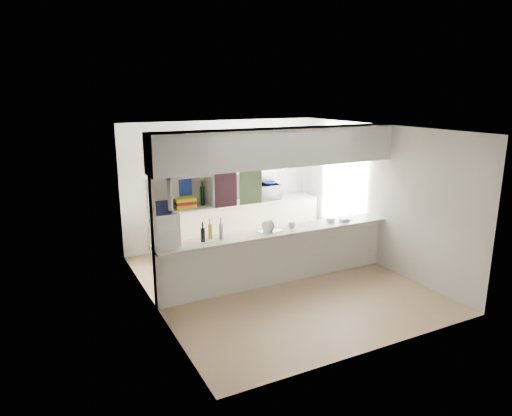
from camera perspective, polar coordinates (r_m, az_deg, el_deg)
floor at (r=7.91m, az=2.71°, el=-9.21°), size 4.80×4.80×0.00m
ceiling at (r=7.27m, az=2.96°, el=9.94°), size 4.80×4.80×0.00m
wall_back at (r=9.59m, az=-4.30°, el=3.11°), size 4.20×0.00×4.20m
wall_left at (r=6.73m, az=-12.92°, el=-2.04°), size 0.00×4.80×4.80m
wall_right at (r=8.69m, az=14.95°, el=1.51°), size 0.00×4.80×4.80m
servery_partition at (r=7.32m, az=1.68°, el=2.54°), size 4.20×0.50×2.60m
cubby_shelf at (r=6.71m, az=-8.57°, el=1.75°), size 0.65×0.35×0.50m
kitchen_run at (r=9.52m, az=-2.75°, el=0.13°), size 3.60×0.63×2.24m
microwave at (r=9.79m, az=1.27°, el=2.06°), size 0.58×0.39×0.32m
bowl at (r=9.75m, az=1.61°, el=3.15°), size 0.27×0.27×0.07m
dish_rack at (r=7.51m, az=1.72°, el=-2.37°), size 0.43×0.37×0.20m
cup at (r=7.63m, az=4.47°, el=-2.22°), size 0.16×0.16×0.10m
wine_bottles at (r=7.10m, az=-5.55°, el=-3.02°), size 0.37×0.15×0.35m
plastic_tubs at (r=8.18m, az=10.01°, el=-1.50°), size 0.50×0.23×0.08m
utensil_jar at (r=9.23m, az=-6.93°, el=0.66°), size 0.11×0.11×0.15m
knife_block at (r=9.43m, az=-4.09°, el=1.18°), size 0.11×0.09×0.20m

